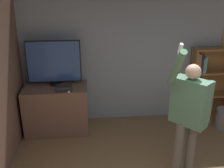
% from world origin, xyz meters
% --- Properties ---
extents(wall_back, '(6.55, 0.09, 2.70)m').
position_xyz_m(wall_back, '(0.01, 2.99, 1.35)').
color(wall_back, gray).
rests_on(wall_back, ground_plane).
extents(tv_ledge, '(1.17, 0.67, 0.90)m').
position_xyz_m(tv_ledge, '(-1.62, 2.58, 0.45)').
color(tv_ledge, brown).
rests_on(tv_ledge, ground_plane).
extents(television, '(0.98, 0.22, 0.84)m').
position_xyz_m(television, '(-1.62, 2.69, 1.33)').
color(television, black).
rests_on(television, tv_ledge).
extents(game_console, '(0.28, 0.17, 0.09)m').
position_xyz_m(game_console, '(-1.44, 2.39, 0.94)').
color(game_console, black).
rests_on(game_console, tv_ledge).
extents(remote_loose, '(0.06, 0.14, 0.02)m').
position_xyz_m(remote_loose, '(-1.36, 2.33, 0.91)').
color(remote_loose, white).
rests_on(remote_loose, tv_ledge).
extents(bookshelf, '(0.86, 0.28, 1.50)m').
position_xyz_m(bookshelf, '(1.41, 2.81, 0.72)').
color(bookshelf, brown).
rests_on(bookshelf, ground_plane).
extents(person, '(0.63, 0.59, 2.05)m').
position_xyz_m(person, '(0.33, 1.06, 1.06)').
color(person, '#56514C').
rests_on(person, ground_plane).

